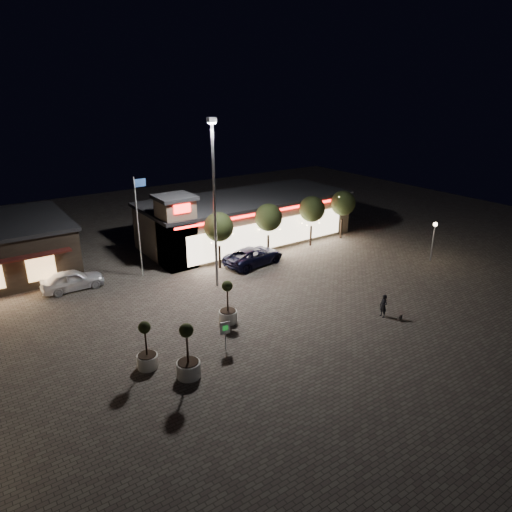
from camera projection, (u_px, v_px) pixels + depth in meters
ground at (255, 338)px, 27.70m from camera, size 90.00×90.00×0.00m
retail_building at (243, 219)px, 44.15m from camera, size 20.40×8.40×6.10m
floodlight_pole at (214, 195)px, 32.45m from camera, size 0.60×0.40×12.38m
flagpole at (139, 219)px, 35.03m from camera, size 0.95×0.10×8.00m
lamp_post_east at (434, 234)px, 38.99m from camera, size 0.36×0.36×3.48m
string_tree_a at (219, 227)px, 37.04m from camera, size 2.42×2.42×4.79m
string_tree_b at (268, 218)px, 39.70m from camera, size 2.42×2.42×4.79m
string_tree_c at (312, 209)px, 42.35m from camera, size 2.42×2.42×4.79m
string_tree_d at (343, 203)px, 44.48m from camera, size 2.42×2.42×4.79m
pickup_truck at (254, 256)px, 38.79m from camera, size 5.79×3.32×1.52m
white_sedan at (72, 280)px, 34.01m from camera, size 4.53×1.93×1.53m
pedestrian at (383, 306)px, 29.95m from camera, size 0.44×0.61×1.57m
dog at (400, 317)px, 29.65m from camera, size 0.45×0.19×0.24m
planter_left at (147, 354)px, 24.51m from camera, size 1.13×1.13×2.79m
planter_mid at (188, 360)px, 23.71m from camera, size 1.27×1.27×3.12m
planter_right at (228, 310)px, 29.23m from camera, size 1.18×1.18×2.91m
valet_sign at (225, 330)px, 26.06m from camera, size 0.59×0.17×1.79m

